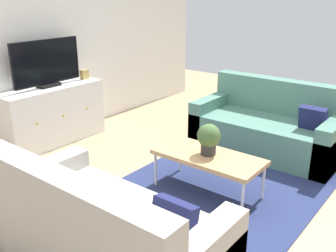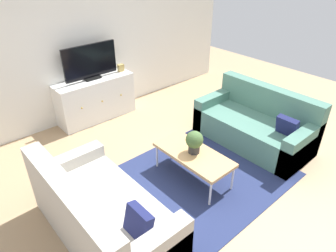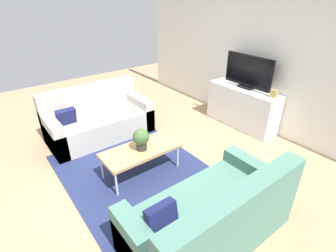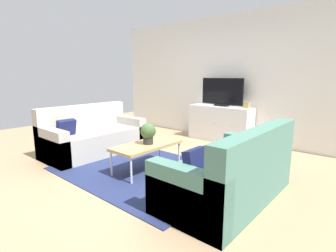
# 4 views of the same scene
# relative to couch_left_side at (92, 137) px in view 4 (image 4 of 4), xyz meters

# --- Properties ---
(ground_plane) EXTENTS (10.00, 10.00, 0.00)m
(ground_plane) POSITION_rel_couch_left_side_xyz_m (1.44, 0.10, -0.29)
(ground_plane) COLOR tan
(wall_back) EXTENTS (6.40, 0.12, 2.70)m
(wall_back) POSITION_rel_couch_left_side_xyz_m (1.44, 2.65, 1.06)
(wall_back) COLOR silver
(wall_back) RESTS_ON ground_plane
(area_rug) EXTENTS (2.50, 1.90, 0.01)m
(area_rug) POSITION_rel_couch_left_side_xyz_m (1.44, -0.05, -0.28)
(area_rug) COLOR navy
(area_rug) RESTS_ON ground_plane
(couch_left_side) EXTENTS (0.90, 1.77, 0.87)m
(couch_left_side) POSITION_rel_couch_left_side_xyz_m (0.00, 0.00, 0.00)
(couch_left_side) COLOR #B2ADA3
(couch_left_side) RESTS_ON ground_plane
(couch_right_side) EXTENTS (0.90, 1.77, 0.87)m
(couch_right_side) POSITION_rel_couch_left_side_xyz_m (2.88, 0.00, 0.00)
(couch_right_side) COLOR #4C7A6B
(couch_right_side) RESTS_ON ground_plane
(coffee_table) EXTENTS (0.50, 1.09, 0.42)m
(coffee_table) POSITION_rel_couch_left_side_xyz_m (1.45, 0.02, 0.09)
(coffee_table) COLOR tan
(coffee_table) RESTS_ON ground_plane
(potted_plant) EXTENTS (0.23, 0.23, 0.31)m
(potted_plant) POSITION_rel_couch_left_side_xyz_m (1.47, 0.03, 0.30)
(potted_plant) COLOR #2D2D2D
(potted_plant) RESTS_ON coffee_table
(tv_console) EXTENTS (1.40, 0.47, 0.76)m
(tv_console) POSITION_rel_couch_left_side_xyz_m (1.35, 2.37, 0.09)
(tv_console) COLOR white
(tv_console) RESTS_ON ground_plane
(flat_screen_tv) EXTENTS (0.96, 0.16, 0.60)m
(flat_screen_tv) POSITION_rel_couch_left_side_xyz_m (1.35, 2.39, 0.77)
(flat_screen_tv) COLOR black
(flat_screen_tv) RESTS_ON tv_console
(mantel_clock) EXTENTS (0.11, 0.07, 0.13)m
(mantel_clock) POSITION_rel_couch_left_side_xyz_m (1.93, 2.37, 0.54)
(mantel_clock) COLOR tan
(mantel_clock) RESTS_ON tv_console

